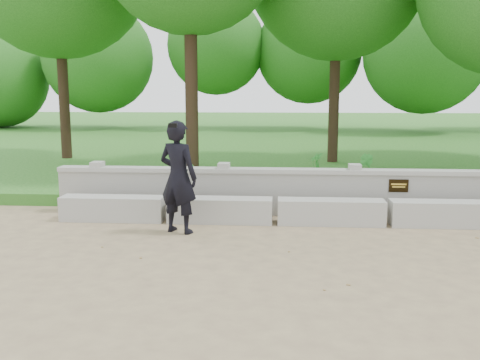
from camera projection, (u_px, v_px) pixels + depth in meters
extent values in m
plane|color=tan|center=(413.00, 258.00, 7.69)|extent=(80.00, 80.00, 0.00)
cube|color=#1A5A15|center=(327.00, 147.00, 21.44)|extent=(40.00, 22.00, 0.25)
cube|color=#AAA8A0|center=(113.00, 208.00, 9.88)|extent=(1.90, 0.45, 0.45)
cube|color=#AAA8A0|center=(220.00, 210.00, 9.74)|extent=(1.90, 0.45, 0.45)
cube|color=#AAA8A0|center=(331.00, 212.00, 9.59)|extent=(1.90, 0.45, 0.45)
cube|color=#AAA8A0|center=(445.00, 214.00, 9.45)|extent=(1.90, 0.45, 0.45)
cube|color=#A09E97|center=(380.00, 195.00, 10.18)|extent=(12.50, 0.25, 0.82)
cube|color=#AAA8A0|center=(381.00, 172.00, 10.10)|extent=(12.50, 0.35, 0.08)
cube|color=black|center=(399.00, 186.00, 9.98)|extent=(0.36, 0.02, 0.24)
imported|color=black|center=(178.00, 177.00, 8.92)|extent=(0.82, 0.69, 1.90)
cube|color=black|center=(173.00, 125.00, 8.40)|extent=(0.14, 0.07, 0.07)
cylinder|color=#382619|center=(63.00, 82.00, 16.73)|extent=(0.32, 0.32, 4.78)
cylinder|color=#382619|center=(191.00, 77.00, 13.83)|extent=(0.34, 0.34, 4.97)
cylinder|color=#382619|center=(334.00, 86.00, 15.85)|extent=(0.31, 0.31, 4.55)
imported|color=#2D832C|center=(194.00, 179.00, 11.11)|extent=(0.39, 0.40, 0.63)
imported|color=#2D832C|center=(367.00, 168.00, 12.50)|extent=(0.47, 0.47, 0.67)
imported|color=#2D832C|center=(316.00, 166.00, 12.92)|extent=(0.45, 0.47, 0.65)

